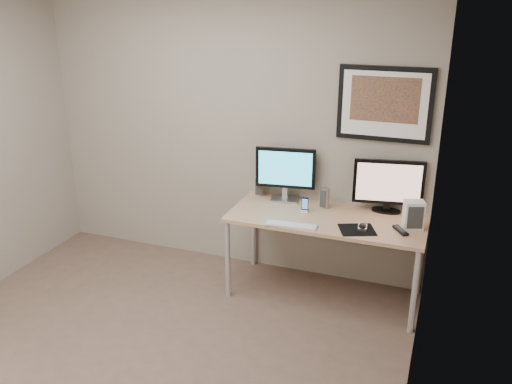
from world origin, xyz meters
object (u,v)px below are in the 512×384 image
monitor_large (285,172)px  phone_dock (305,205)px  desk (326,224)px  monitor_tv (388,185)px  keyboard (292,225)px  speaker_right (325,198)px  fan_unit (413,215)px  speaker_left (259,185)px  framed_art (385,104)px

monitor_large → phone_dock: monitor_large is taller
desk → monitor_large: 0.59m
monitor_tv → keyboard: 0.89m
desk → speaker_right: size_ratio=8.84×
speaker_right → monitor_tv: bearing=26.7°
keyboard → fan_unit: size_ratio=1.80×
desk → speaker_left: speaker_left is taller
phone_dock → keyboard: phone_dock is taller
speaker_right → fan_unit: 0.77m
monitor_tv → monitor_large: bearing=172.1°
speaker_left → monitor_large: bearing=-16.3°
monitor_large → speaker_right: 0.41m
monitor_large → speaker_right: bearing=-16.0°
speaker_left → speaker_right: size_ratio=1.02×
keyboard → speaker_right: bearing=67.7°
fan_unit → desk: bearing=160.5°
speaker_left → keyboard: bearing=-56.5°
desk → monitor_tv: monitor_tv is taller
speaker_right → phone_dock: 0.20m
framed_art → phone_dock: (-0.55, -0.30, -0.83)m
speaker_left → speaker_right: 0.64m
framed_art → speaker_left: 1.31m
desk → phone_dock: (-0.20, 0.04, 0.13)m
speaker_left → desk: bearing=-28.6°
desk → fan_unit: fan_unit is taller
speaker_right → fan_unit: bearing=2.5°
monitor_large → speaker_left: monitor_large is taller
speaker_left → keyboard: size_ratio=0.45×
desk → speaker_left: (-0.69, 0.28, 0.16)m
desk → speaker_left: bearing=158.1°
monitor_tv → phone_dock: bearing=-170.1°
framed_art → monitor_tv: framed_art is taller
monitor_tv → fan_unit: (0.24, -0.28, -0.13)m
monitor_large → keyboard: (0.22, -0.52, -0.26)m
framed_art → keyboard: bearing=-132.5°
framed_art → monitor_tv: size_ratio=1.32×
monitor_large → fan_unit: 1.15m
keyboard → speaker_left: bearing=126.1°
speaker_left → speaker_right: speaker_left is taller
speaker_right → keyboard: (-0.15, -0.47, -0.08)m
phone_dock → keyboard: bearing=-96.1°
phone_dock → fan_unit: bearing=-5.6°
monitor_tv → fan_unit: monitor_tv is taller
monitor_tv → speaker_right: 0.53m
desk → speaker_right: bearing=108.7°
desk → monitor_large: size_ratio=3.07×
speaker_left → phone_dock: (0.49, -0.24, -0.03)m
phone_dock → speaker_right: bearing=44.4°
framed_art → phone_dock: bearing=-151.7°
framed_art → speaker_right: (-0.41, -0.15, -0.80)m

